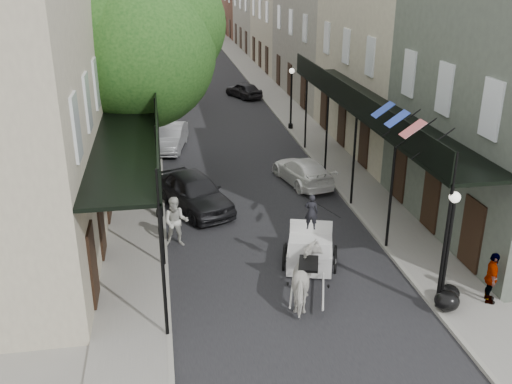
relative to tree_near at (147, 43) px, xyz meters
name	(u,v)px	position (x,y,z in m)	size (l,w,h in m)	color
ground	(291,287)	(4.20, -10.18, -6.49)	(140.00, 140.00, 0.00)	gray
road	(221,125)	(4.20, 9.82, -6.48)	(8.00, 90.00, 0.01)	black
sidewalk_left	(142,127)	(-0.80, 9.82, -6.43)	(2.20, 90.00, 0.12)	gray
sidewalk_right	(297,120)	(9.20, 9.82, -6.43)	(2.20, 90.00, 0.12)	gray
building_row_left	(90,26)	(-4.40, 19.82, -1.24)	(5.00, 80.00, 10.50)	#BCB396
building_row_right	(313,23)	(12.80, 19.82, -1.24)	(5.00, 80.00, 10.50)	gray
gallery_left	(135,117)	(-0.59, -3.20, -2.44)	(2.20, 18.05, 4.88)	black
gallery_right	(367,107)	(8.99, -3.20, -2.44)	(2.20, 18.05, 4.88)	black
tree_near	(147,43)	(0.00, 0.00, 0.00)	(7.31, 6.80, 9.63)	#382619
tree_far	(148,25)	(-0.05, 14.00, -0.65)	(6.45, 6.00, 8.61)	#382619
lamppost_right_near	(447,249)	(8.30, -12.18, -4.44)	(0.32, 0.32, 3.71)	black
lamppost_left	(157,172)	(0.10, -4.18, -4.44)	(0.32, 0.32, 3.71)	black
lamppost_right_far	(291,98)	(8.30, 7.82, -4.44)	(0.32, 0.32, 3.71)	black
horse	(308,279)	(4.46, -11.18, -5.61)	(0.94, 2.07, 1.75)	silver
carriage	(311,231)	(5.23, -8.56, -5.35)	(2.26, 2.88, 2.93)	black
pedestrian_walking	(176,222)	(0.70, -6.62, -5.54)	(0.93, 0.72, 1.90)	beige
pedestrian_sidewalk_left	(131,111)	(-1.47, 10.88, -5.61)	(0.98, 0.56, 1.52)	gray
pedestrian_sidewalk_right	(492,278)	(9.87, -12.18, -5.55)	(0.96, 0.40, 1.64)	gray
car_left_near	(195,192)	(1.60, -3.37, -5.70)	(1.86, 4.61, 1.57)	black
car_left_mid	(170,137)	(0.81, 5.15, -5.79)	(1.48, 4.24, 1.40)	#96969B
car_left_far	(162,86)	(0.60, 19.69, -5.87)	(2.06, 4.46, 1.24)	black
car_right_near	(303,171)	(6.80, -1.18, -5.88)	(1.69, 4.16, 1.21)	white
car_right_far	(244,90)	(6.80, 17.35, -5.88)	(1.43, 3.55, 1.21)	black
trash_bags	(448,298)	(8.51, -12.20, -6.08)	(0.99, 1.14, 0.63)	black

